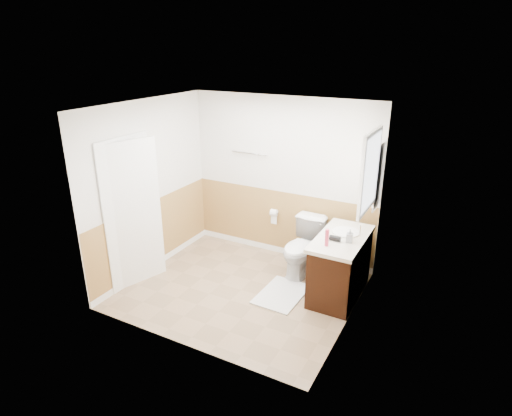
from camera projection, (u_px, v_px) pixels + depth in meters
The scene contains 32 objects.
floor at pixel (241, 290), 5.91m from camera, with size 3.00×3.00×0.00m, color #8C7051.
ceiling at pixel (239, 106), 5.01m from camera, with size 3.00×3.00×0.00m, color white.
wall_back at pixel (282, 179), 6.53m from camera, with size 3.00×3.00×0.00m, color silver.
wall_front at pixel (177, 245), 4.39m from camera, with size 3.00×3.00×0.00m, color silver.
wall_left at pixel (149, 188), 6.12m from camera, with size 3.00×3.00×0.00m, color silver.
wall_right at pixel (355, 228), 4.81m from camera, with size 3.00×3.00×0.00m, color silver.
wainscot_back at pixel (281, 224), 6.80m from camera, with size 3.00×3.00×0.00m, color #9E733F.
wainscot_front at pixel (182, 307), 4.67m from camera, with size 3.00×3.00×0.00m, color #9E733F.
wainscot_left at pixel (154, 236), 6.38m from camera, with size 2.60×2.60×0.00m, color #9E733F.
wainscot_right at pixel (349, 285), 5.08m from camera, with size 2.60×2.60×0.00m, color #9E733F.
toilet at pixel (302, 248), 6.22m from camera, with size 0.46×0.80×0.82m, color white.
bath_mat at pixel (282, 294), 5.80m from camera, with size 0.55×0.80×0.02m, color silver.
vanity_cabinet at pixel (340, 268), 5.68m from camera, with size 0.55×1.10×0.80m, color black.
vanity_knob_left at pixel (317, 256), 5.68m from camera, with size 0.03×0.03×0.03m, color silver.
vanity_knob_right at pixel (322, 250), 5.84m from camera, with size 0.03×0.03×0.03m, color silver.
countertop at pixel (342, 239), 5.54m from camera, with size 0.60×1.15×0.05m, color silver.
sink_basin at pixel (346, 232), 5.64m from camera, with size 0.36×0.36×0.02m, color white.
faucet at pixel (360, 231), 5.54m from camera, with size 0.02×0.02×0.14m, color silver.
lotion_bottle at pixel (327, 238), 5.25m from camera, with size 0.05×0.05×0.22m, color #CA3451.
soap_dispenser at pixel (350, 236), 5.35m from camera, with size 0.08×0.08×0.17m, color gray.
hair_dryer_body at pixel (335, 238), 5.40m from camera, with size 0.07×0.07×0.14m, color black.
hair_dryer_handle at pixel (333, 240), 5.43m from camera, with size 0.03×0.03×0.07m, color black.
mirror_panel at pixel (379, 177), 5.62m from camera, with size 0.02×0.35×0.90m, color silver.
window_frame at pixel (370, 172), 5.12m from camera, with size 0.04×0.80×1.00m, color white.
window_glass at pixel (371, 172), 5.12m from camera, with size 0.01×0.70×0.90m, color white.
door at pixel (134, 215), 5.79m from camera, with size 0.05×0.80×2.04m, color white.
door_frame at pixel (130, 213), 5.82m from camera, with size 0.02×0.92×2.10m, color white.
door_knob at pixel (154, 212), 6.06m from camera, with size 0.06×0.06×0.06m, color silver.
towel_bar at pixel (249, 153), 6.61m from camera, with size 0.02×0.02×0.62m, color silver.
tp_holder_bar at pixel (274, 213), 6.72m from camera, with size 0.02×0.02×0.14m, color silver.
tp_roll at pixel (274, 213), 6.72m from camera, with size 0.11×0.11×0.10m, color white.
tp_sheet at pixel (274, 219), 6.76m from camera, with size 0.10×0.01×0.16m, color white.
Camera 1 is at (2.58, -4.41, 3.19)m, focal length 30.00 mm.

